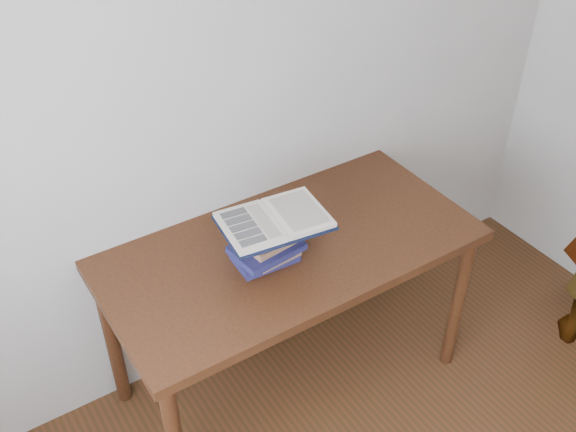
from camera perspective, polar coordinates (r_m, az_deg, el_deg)
desk at (r=2.74m, az=0.18°, el=-4.03°), size 1.51×0.75×0.81m
book_stack at (r=2.55m, az=-1.84°, el=-2.29°), size 0.27×0.23×0.18m
open_book at (r=2.48m, az=-1.16°, el=-0.39°), size 0.42×0.32×0.03m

